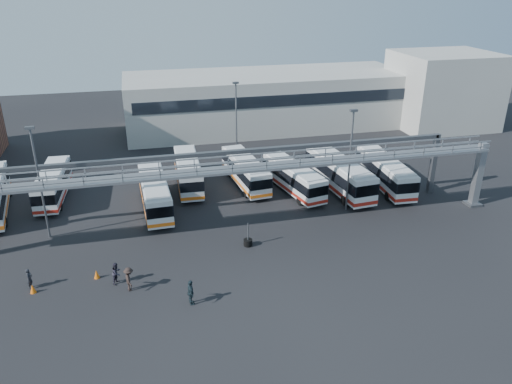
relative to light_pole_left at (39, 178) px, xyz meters
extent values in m
plane|color=black|center=(16.00, -8.00, -5.73)|extent=(140.00, 140.00, 0.00)
cube|color=gray|center=(41.00, -3.00, -2.43)|extent=(0.70, 0.70, 6.60)
cube|color=#4C4F54|center=(41.00, -3.00, -5.60)|extent=(1.40, 1.40, 0.25)
cube|color=gray|center=(16.00, -3.00, 0.37)|extent=(50.00, 1.80, 0.22)
cube|color=gray|center=(16.00, -3.85, 1.32)|extent=(50.00, 0.10, 0.10)
cube|color=gray|center=(16.00, -2.15, 1.32)|extent=(50.00, 0.10, 0.10)
cube|color=#4C4F54|center=(16.00, 1.00, 0.57)|extent=(45.00, 0.50, 0.35)
cube|color=#9E9E99|center=(28.00, 30.00, -1.73)|extent=(42.00, 14.00, 8.00)
cube|color=#B2B2AD|center=(54.00, 24.00, -0.23)|extent=(14.00, 12.00, 11.00)
cylinder|color=#4C4F54|center=(0.00, 0.00, -0.73)|extent=(0.18, 0.18, 10.00)
cube|color=#4C4F54|center=(0.00, 0.00, 4.37)|extent=(0.70, 0.35, 0.22)
cylinder|color=#4C4F54|center=(28.00, -1.00, -0.73)|extent=(0.18, 0.18, 10.00)
cube|color=#4C4F54|center=(28.00, -1.00, 4.37)|extent=(0.70, 0.35, 0.22)
cylinder|color=#4C4F54|center=(20.00, 14.00, -0.73)|extent=(0.18, 0.18, 10.00)
cube|color=#4C4F54|center=(20.00, 14.00, 4.37)|extent=(0.70, 0.35, 0.22)
cylinder|color=black|center=(-4.25, 3.06, -5.20)|extent=(0.45, 1.08, 1.05)
cylinder|color=black|center=(-5.26, 10.36, -5.20)|extent=(0.45, 1.08, 1.05)
cube|color=silver|center=(-0.54, 8.80, -4.05)|extent=(2.75, 10.20, 2.53)
cube|color=black|center=(-0.54, 8.80, -3.75)|extent=(2.81, 10.26, 1.01)
cube|color=#A21F13|center=(-0.54, 8.80, -4.95)|extent=(2.80, 10.25, 0.32)
cube|color=silver|center=(-0.54, 8.80, -2.71)|extent=(2.48, 9.18, 0.15)
cylinder|color=black|center=(-1.71, 5.62, -5.27)|extent=(0.32, 0.93, 0.92)
cylinder|color=black|center=(0.34, 5.53, -5.27)|extent=(0.32, 0.93, 0.92)
cylinder|color=black|center=(-1.42, 12.08, -5.27)|extent=(0.32, 0.93, 0.92)
cylinder|color=black|center=(0.63, 11.99, -5.27)|extent=(0.32, 0.93, 0.92)
cube|color=silver|center=(9.58, 3.61, -3.98)|extent=(2.81, 10.62, 2.63)
cube|color=black|center=(9.58, 3.61, -3.67)|extent=(2.87, 10.68, 1.05)
cube|color=orange|center=(9.58, 3.61, -4.91)|extent=(2.86, 10.67, 0.34)
cube|color=silver|center=(9.58, 3.61, -2.59)|extent=(2.53, 9.56, 0.15)
cylinder|color=black|center=(8.64, 0.20, -5.25)|extent=(0.32, 0.97, 0.96)
cylinder|color=black|center=(10.79, 0.29, -5.25)|extent=(0.32, 0.97, 0.96)
cylinder|color=black|center=(8.37, 6.94, -5.25)|extent=(0.32, 0.97, 0.96)
cylinder|color=black|center=(10.52, 7.02, -5.25)|extent=(0.32, 0.97, 0.96)
cube|color=silver|center=(13.46, 8.74, -3.98)|extent=(2.75, 10.59, 2.63)
cube|color=black|center=(13.46, 8.74, -3.67)|extent=(2.81, 10.65, 1.05)
cube|color=orange|center=(13.46, 8.74, -4.91)|extent=(2.80, 10.64, 0.33)
cube|color=silver|center=(13.46, 8.74, -2.59)|extent=(2.48, 9.53, 0.15)
cylinder|color=black|center=(12.27, 5.41, -5.25)|extent=(0.32, 0.97, 0.96)
cylinder|color=black|center=(14.42, 5.34, -5.25)|extent=(0.32, 0.97, 0.96)
cylinder|color=black|center=(12.50, 12.14, -5.25)|extent=(0.32, 0.97, 0.96)
cylinder|color=black|center=(14.65, 12.06, -5.25)|extent=(0.32, 0.97, 0.96)
cube|color=silver|center=(19.65, 7.64, -4.01)|extent=(3.42, 10.51, 2.58)
cube|color=black|center=(19.65, 7.64, -3.71)|extent=(3.49, 10.58, 1.03)
cube|color=orange|center=(19.65, 7.64, -4.93)|extent=(3.48, 10.57, 0.33)
cube|color=silver|center=(19.65, 7.64, -2.65)|extent=(3.08, 9.46, 0.15)
cylinder|color=black|center=(18.95, 4.24, -5.26)|extent=(0.38, 0.96, 0.94)
cylinder|color=black|center=(21.05, 4.46, -5.26)|extent=(0.38, 0.96, 0.94)
cylinder|color=black|center=(18.25, 10.81, -5.26)|extent=(0.38, 0.96, 0.94)
cylinder|color=black|center=(20.35, 11.03, -5.26)|extent=(0.38, 0.96, 0.94)
cube|color=silver|center=(24.22, 4.53, -4.06)|extent=(4.27, 10.29, 2.51)
cube|color=black|center=(24.22, 4.53, -3.77)|extent=(4.34, 10.36, 1.00)
cube|color=#A21F13|center=(24.22, 4.53, -4.95)|extent=(4.33, 10.35, 0.32)
cube|color=silver|center=(24.22, 4.53, -2.73)|extent=(3.84, 9.26, 0.15)
cylinder|color=black|center=(23.88, 1.18, -5.27)|extent=(0.45, 0.95, 0.91)
cylinder|color=black|center=(25.87, 1.59, -5.27)|extent=(0.45, 0.95, 0.91)
cylinder|color=black|center=(22.57, 7.47, -5.27)|extent=(0.45, 0.95, 0.91)
cylinder|color=black|center=(24.57, 7.88, -5.27)|extent=(0.45, 0.95, 0.91)
cube|color=silver|center=(29.10, 3.77, -3.81)|extent=(3.70, 11.74, 2.89)
cube|color=black|center=(29.10, 3.77, -3.47)|extent=(3.76, 11.80, 1.15)
cube|color=#A21F13|center=(29.10, 3.77, -4.84)|extent=(3.75, 11.79, 0.37)
cube|color=silver|center=(29.10, 3.77, -2.29)|extent=(3.33, 10.57, 0.17)
cylinder|color=black|center=(28.26, -0.02, -5.20)|extent=(0.41, 1.07, 1.05)
cylinder|color=black|center=(30.64, 0.21, -5.20)|extent=(0.41, 1.07, 1.05)
cylinder|color=black|center=(27.57, 7.34, -5.20)|extent=(0.41, 1.07, 1.05)
cylinder|color=black|center=(29.94, 7.56, -5.20)|extent=(0.41, 1.07, 1.05)
cube|color=silver|center=(34.32, 3.35, -3.95)|extent=(2.97, 10.81, 2.68)
cube|color=black|center=(34.32, 3.35, -3.63)|extent=(3.03, 10.88, 1.07)
cube|color=#A21F13|center=(34.32, 3.35, -4.90)|extent=(3.02, 10.87, 0.34)
cube|color=silver|center=(34.32, 3.35, -2.53)|extent=(2.67, 9.73, 0.16)
cylinder|color=black|center=(33.05, -0.01, -5.24)|extent=(0.34, 0.99, 0.97)
cylinder|color=black|center=(35.24, -0.12, -5.24)|extent=(0.34, 0.99, 0.97)
cylinder|color=black|center=(33.40, 6.83, -5.24)|extent=(0.34, 0.99, 0.97)
cylinder|color=black|center=(35.59, 6.72, -5.24)|extent=(0.34, 0.99, 0.97)
imported|color=black|center=(-0.32, -8.05, -4.90)|extent=(0.50, 0.67, 1.65)
imported|color=#25222F|center=(5.98, -8.89, -4.85)|extent=(1.00, 1.07, 1.75)
imported|color=black|center=(6.90, -10.10, -4.78)|extent=(0.88, 1.32, 1.90)
imported|color=#1A292F|center=(11.11, -12.89, -4.76)|extent=(0.62, 1.19, 1.94)
cone|color=orange|center=(-0.07, -8.74, -5.38)|extent=(0.46, 0.46, 0.69)
cone|color=orange|center=(4.41, -7.83, -5.39)|extent=(0.43, 0.43, 0.68)
cylinder|color=black|center=(16.89, -5.72, -5.62)|extent=(0.76, 0.76, 0.18)
cylinder|color=black|center=(16.89, -5.72, -5.42)|extent=(0.76, 0.76, 0.18)
cylinder|color=black|center=(16.89, -5.72, -5.22)|extent=(0.76, 0.76, 0.18)
cylinder|color=#4C4F54|center=(16.89, -5.72, -4.64)|extent=(0.11, 0.11, 2.18)
camera|label=1|loc=(8.63, -42.50, 15.85)|focal=35.00mm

